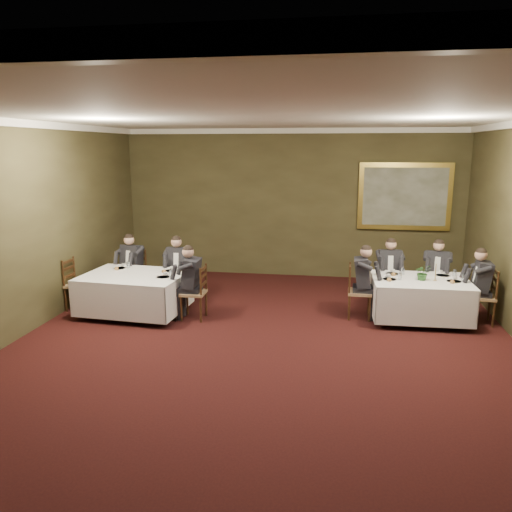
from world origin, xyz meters
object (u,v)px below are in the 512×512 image
(diner_main_backright, at_px, (436,281))
(chair_sec_endright, at_px, (194,303))
(chair_sec_backleft, at_px, (134,284))
(painting, at_px, (405,197))
(table_main, at_px, (420,296))
(table_second, at_px, (135,291))
(chair_main_endright, at_px, (481,308))
(chair_main_endleft, at_px, (359,303))
(centerpiece, at_px, (423,272))
(chair_sec_backright, at_px, (179,287))
(chair_sec_endleft, at_px, (79,295))
(diner_main_endright, at_px, (482,295))
(diner_main_backleft, at_px, (388,280))
(diner_main_endleft, at_px, (360,291))
(diner_sec_endright, at_px, (194,291))
(chair_main_backleft, at_px, (387,291))
(candlestick, at_px, (436,271))
(diner_sec_backright, at_px, (179,276))
(chair_main_backright, at_px, (435,293))
(diner_sec_backleft, at_px, (133,274))

(diner_main_backright, relative_size, chair_sec_endright, 1.35)
(chair_sec_backleft, bearing_deg, painting, -144.03)
(diner_main_backright, distance_m, painting, 2.50)
(painting, bearing_deg, table_main, -90.00)
(diner_main_backright, bearing_deg, table_second, 24.02)
(chair_main_endright, bearing_deg, chair_sec_endright, 100.74)
(chair_main_endright, bearing_deg, chair_main_endleft, 95.60)
(chair_main_endright, height_order, centerpiece, centerpiece)
(diner_main_backright, bearing_deg, chair_sec_backright, 15.40)
(chair_sec_backright, height_order, chair_sec_endleft, same)
(chair_sec_backleft, relative_size, chair_sec_backright, 1.00)
(chair_sec_endleft, height_order, painting, painting)
(table_second, xyz_separation_m, diner_main_endright, (6.26, 0.49, 0.06))
(diner_main_backleft, bearing_deg, chair_sec_backleft, -0.82)
(diner_main_endleft, distance_m, chair_sec_backleft, 4.61)
(diner_sec_endright, height_order, centerpiece, diner_sec_endright)
(diner_sec_endright, bearing_deg, chair_main_backleft, -68.72)
(diner_main_backleft, relative_size, chair_main_endleft, 1.35)
(diner_main_backleft, xyz_separation_m, diner_main_backright, (0.91, 0.02, 0.00))
(chair_main_endleft, bearing_deg, painting, 160.91)
(table_second, relative_size, candlestick, 4.36)
(table_second, distance_m, diner_main_endleft, 4.17)
(table_second, xyz_separation_m, diner_main_backleft, (4.73, 1.31, 0.06))
(diner_sec_backright, bearing_deg, chair_main_endleft, 170.09)
(chair_main_endright, xyz_separation_m, centerpiece, (-1.05, -0.07, 0.63))
(chair_sec_backright, bearing_deg, diner_main_backleft, -177.08)
(diner_main_backleft, bearing_deg, candlestick, 124.10)
(table_second, distance_m, chair_main_endright, 6.29)
(diner_main_endright, distance_m, chair_sec_endleft, 7.45)
(chair_main_endright, distance_m, diner_sec_backright, 5.73)
(chair_sec_backright, bearing_deg, chair_sec_endleft, 23.14)
(diner_main_endright, bearing_deg, chair_main_backright, 40.40)
(centerpiece, bearing_deg, diner_main_backleft, 118.78)
(diner_main_backleft, bearing_deg, chair_sec_endright, 16.97)
(table_main, height_order, diner_main_endleft, diner_main_endleft)
(diner_main_endright, bearing_deg, diner_sec_backleft, 90.21)
(chair_sec_backleft, bearing_deg, diner_main_endleft, -173.28)
(diner_sec_endright, bearing_deg, centerpiece, -83.16)
(chair_main_endright, relative_size, centerpiece, 3.30)
(diner_sec_endright, distance_m, chair_sec_endleft, 2.35)
(diner_main_endright, distance_m, centerpiece, 1.12)
(chair_sec_endright, bearing_deg, chair_main_endright, -83.86)
(diner_sec_backright, distance_m, centerpiece, 4.69)
(chair_sec_endleft, bearing_deg, chair_main_endleft, 96.54)
(table_second, xyz_separation_m, diner_sec_backleft, (-0.43, 0.97, 0.06))
(chair_main_endleft, relative_size, diner_sec_endright, 0.74)
(diner_main_endleft, height_order, chair_sec_backright, diner_main_endleft)
(chair_main_backleft, bearing_deg, table_second, 11.20)
(diner_main_endleft, distance_m, diner_sec_backright, 3.61)
(table_main, xyz_separation_m, chair_main_endright, (1.07, 0.02, -0.17))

